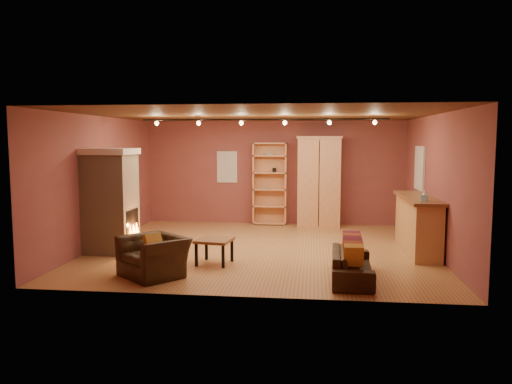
# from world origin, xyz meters

# --- Properties ---
(floor) EXTENTS (7.00, 7.00, 0.00)m
(floor) POSITION_xyz_m (0.00, 0.00, 0.00)
(floor) COLOR #8F5E33
(floor) RESTS_ON ground
(ceiling) EXTENTS (7.00, 7.00, 0.00)m
(ceiling) POSITION_xyz_m (0.00, 0.00, 2.80)
(ceiling) COLOR #56351B
(ceiling) RESTS_ON back_wall
(back_wall) EXTENTS (7.00, 0.02, 2.80)m
(back_wall) POSITION_xyz_m (0.00, 3.25, 1.40)
(back_wall) COLOR brown
(back_wall) RESTS_ON floor
(left_wall) EXTENTS (0.02, 6.50, 2.80)m
(left_wall) POSITION_xyz_m (-3.50, 0.00, 1.40)
(left_wall) COLOR brown
(left_wall) RESTS_ON floor
(right_wall) EXTENTS (0.02, 6.50, 2.80)m
(right_wall) POSITION_xyz_m (3.50, 0.00, 1.40)
(right_wall) COLOR brown
(right_wall) RESTS_ON floor
(fireplace) EXTENTS (1.01, 0.98, 2.12)m
(fireplace) POSITION_xyz_m (-3.04, -0.60, 1.06)
(fireplace) COLOR tan
(fireplace) RESTS_ON floor
(back_window) EXTENTS (0.56, 0.04, 0.86)m
(back_window) POSITION_xyz_m (-1.30, 3.23, 1.55)
(back_window) COLOR silver
(back_window) RESTS_ON back_wall
(bookcase) EXTENTS (0.91, 0.35, 2.22)m
(bookcase) POSITION_xyz_m (-0.11, 3.13, 1.13)
(bookcase) COLOR tan
(bookcase) RESTS_ON floor
(armoire) EXTENTS (1.17, 0.67, 2.39)m
(armoire) POSITION_xyz_m (1.21, 2.95, 1.20)
(armoire) COLOR tan
(armoire) RESTS_ON floor
(bar_counter) EXTENTS (0.64, 2.39, 1.14)m
(bar_counter) POSITION_xyz_m (3.20, 0.10, 0.58)
(bar_counter) COLOR tan
(bar_counter) RESTS_ON floor
(tissue_box) EXTENTS (0.14, 0.14, 0.21)m
(tissue_box) POSITION_xyz_m (3.15, -0.67, 1.23)
(tissue_box) COLOR #8BC7DF
(tissue_box) RESTS_ON bar_counter
(right_window) EXTENTS (0.05, 0.90, 1.00)m
(right_window) POSITION_xyz_m (3.47, 1.40, 1.65)
(right_window) COLOR silver
(right_window) RESTS_ON right_wall
(loveseat) EXTENTS (0.55, 1.67, 0.72)m
(loveseat) POSITION_xyz_m (1.72, -2.14, 0.35)
(loveseat) COLOR black
(loveseat) RESTS_ON floor
(armchair) EXTENTS (1.22, 1.19, 0.91)m
(armchair) POSITION_xyz_m (-1.59, -2.32, 0.45)
(armchair) COLOR black
(armchair) RESTS_ON floor
(coffee_table) EXTENTS (0.70, 0.70, 0.47)m
(coffee_table) POSITION_xyz_m (-0.74, -1.36, 0.40)
(coffee_table) COLOR brown
(coffee_table) RESTS_ON floor
(track_rail) EXTENTS (5.20, 0.09, 0.13)m
(track_rail) POSITION_xyz_m (0.00, 0.20, 2.69)
(track_rail) COLOR black
(track_rail) RESTS_ON ceiling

